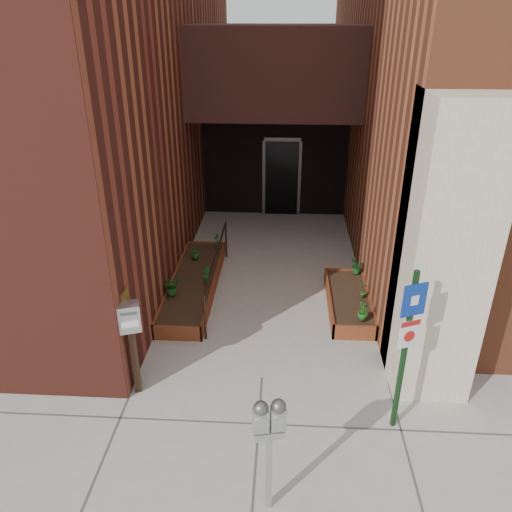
# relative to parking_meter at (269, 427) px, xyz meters

# --- Properties ---
(ground) EXTENTS (80.00, 80.00, 0.00)m
(ground) POSITION_rel_parking_meter_xyz_m (-0.19, 2.29, -1.25)
(ground) COLOR #9E9991
(ground) RESTS_ON ground
(architecture) EXTENTS (20.00, 14.60, 10.00)m
(architecture) POSITION_rel_parking_meter_xyz_m (-0.37, 9.18, 3.73)
(architecture) COLOR maroon
(architecture) RESTS_ON ground
(planter_left) EXTENTS (0.90, 3.60, 0.30)m
(planter_left) POSITION_rel_parking_meter_xyz_m (-1.74, 4.99, -1.11)
(planter_left) COLOR brown
(planter_left) RESTS_ON ground
(planter_right) EXTENTS (0.80, 2.20, 0.30)m
(planter_right) POSITION_rel_parking_meter_xyz_m (1.41, 4.49, -1.11)
(planter_right) COLOR brown
(planter_right) RESTS_ON ground
(handrail) EXTENTS (0.04, 3.34, 0.90)m
(handrail) POSITION_rel_parking_meter_xyz_m (-1.24, 4.94, -0.50)
(handrail) COLOR black
(handrail) RESTS_ON ground
(parking_meter) EXTENTS (0.37, 0.20, 1.61)m
(parking_meter) POSITION_rel_parking_meter_xyz_m (0.00, 0.00, 0.00)
(parking_meter) COLOR #9F9FA1
(parking_meter) RESTS_ON ground
(sign_post) EXTENTS (0.32, 0.15, 2.48)m
(sign_post) POSITION_rel_parking_meter_xyz_m (1.72, 1.38, 0.28)
(sign_post) COLOR black
(sign_post) RESTS_ON ground
(payment_dropbox) EXTENTS (0.36, 0.31, 1.56)m
(payment_dropbox) POSITION_rel_parking_meter_xyz_m (-2.07, 1.89, -0.12)
(payment_dropbox) COLOR black
(payment_dropbox) RESTS_ON ground
(shrub_left_a) EXTENTS (0.44, 0.44, 0.37)m
(shrub_left_a) POSITION_rel_parking_meter_xyz_m (-2.04, 4.31, -0.76)
(shrub_left_a) COLOR #1E5819
(shrub_left_a) RESTS_ON planter_left
(shrub_left_b) EXTENTS (0.23, 0.23, 0.33)m
(shrub_left_b) POSITION_rel_parking_meter_xyz_m (-1.44, 4.84, -0.78)
(shrub_left_b) COLOR #1B611D
(shrub_left_b) RESTS_ON planter_left
(shrub_left_c) EXTENTS (0.24, 0.24, 0.34)m
(shrub_left_c) POSITION_rel_parking_meter_xyz_m (-1.85, 5.89, -0.78)
(shrub_left_c) COLOR #1C5217
(shrub_left_c) RESTS_ON planter_left
(shrub_left_d) EXTENTS (0.24, 0.24, 0.34)m
(shrub_left_d) POSITION_rel_parking_meter_xyz_m (-1.44, 6.48, -0.77)
(shrub_left_d) COLOR #1B6121
(shrub_left_d) RESTS_ON planter_left
(shrub_right_a) EXTENTS (0.26, 0.26, 0.35)m
(shrub_right_a) POSITION_rel_parking_meter_xyz_m (1.55, 3.63, -0.77)
(shrub_right_a) COLOR #1E5719
(shrub_right_a) RESTS_ON planter_right
(shrub_right_b) EXTENTS (0.18, 0.18, 0.32)m
(shrub_right_b) POSITION_rel_parking_meter_xyz_m (1.66, 4.41, -0.79)
(shrub_right_b) COLOR #2D601B
(shrub_right_b) RESTS_ON planter_right
(shrub_right_c) EXTENTS (0.32, 0.32, 0.33)m
(shrub_right_c) POSITION_rel_parking_meter_xyz_m (1.66, 5.39, -0.78)
(shrub_right_c) COLOR #18561E
(shrub_right_c) RESTS_ON planter_right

